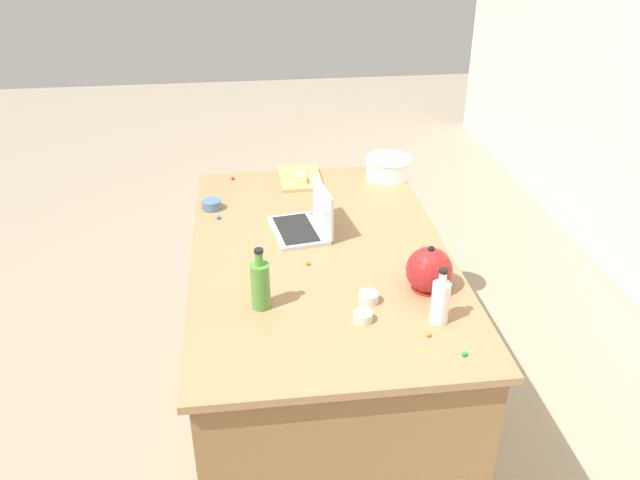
{
  "coord_description": "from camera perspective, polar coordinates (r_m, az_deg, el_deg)",
  "views": [
    {
      "loc": [
        2.4,
        -0.3,
        2.29
      ],
      "look_at": [
        0.0,
        0.0,
        0.95
      ],
      "focal_mm": 36.82,
      "sensor_mm": 36.0,
      "label": 1
    }
  ],
  "objects": [
    {
      "name": "candy_4",
      "position": [
        3.48,
        -7.59,
        5.35
      ],
      "size": [
        0.02,
        0.02,
        0.02
      ],
      "primitive_type": "sphere",
      "color": "red",
      "rests_on": "island_counter"
    },
    {
      "name": "candy_1",
      "position": [
        2.68,
        -1.06,
        -2.04
      ],
      "size": [
        0.02,
        0.02,
        0.02
      ],
      "primitive_type": "sphere",
      "color": "orange",
      "rests_on": "island_counter"
    },
    {
      "name": "ramekin_medium",
      "position": [
        2.46,
        4.24,
        -5.01
      ],
      "size": [
        0.08,
        0.08,
        0.04
      ],
      "primitive_type": "cylinder",
      "color": "beige",
      "rests_on": "island_counter"
    },
    {
      "name": "butter_stick_left",
      "position": [
        3.4,
        -1.66,
        5.49
      ],
      "size": [
        0.11,
        0.05,
        0.04
      ],
      "primitive_type": "cube",
      "rotation": [
        0.0,
        0.0,
        0.11
      ],
      "color": "#F4E58C",
      "rests_on": "cutting_board"
    },
    {
      "name": "candy_2",
      "position": [
        3.06,
        -0.7,
        2.13
      ],
      "size": [
        0.02,
        0.02,
        0.02
      ],
      "primitive_type": "sphere",
      "color": "red",
      "rests_on": "island_counter"
    },
    {
      "name": "laptop",
      "position": [
        2.92,
        -1.21,
        1.57
      ],
      "size": [
        0.34,
        0.27,
        0.22
      ],
      "color": "#B7B7BC",
      "rests_on": "island_counter"
    },
    {
      "name": "kettle",
      "position": [
        2.54,
        9.47,
        -2.64
      ],
      "size": [
        0.21,
        0.18,
        0.2
      ],
      "color": "maroon",
      "rests_on": "island_counter"
    },
    {
      "name": "ground_plane",
      "position": [
        3.33,
        0.0,
        -14.43
      ],
      "size": [
        12.0,
        12.0,
        0.0
      ],
      "primitive_type": "plane",
      "color": "gray"
    },
    {
      "name": "mixing_bowl_large",
      "position": [
        3.5,
        5.99,
        6.37
      ],
      "size": [
        0.25,
        0.25,
        0.11
      ],
      "color": "white",
      "rests_on": "island_counter"
    },
    {
      "name": "bottle_olive",
      "position": [
        2.4,
        -5.2,
        -3.85
      ],
      "size": [
        0.07,
        0.07,
        0.24
      ],
      "color": "#4C8C38",
      "rests_on": "island_counter"
    },
    {
      "name": "candy_5",
      "position": [
        2.26,
        12.45,
        -9.61
      ],
      "size": [
        0.02,
        0.02,
        0.02
      ],
      "primitive_type": "sphere",
      "color": "green",
      "rests_on": "island_counter"
    },
    {
      "name": "candy_3",
      "position": [
        3.08,
        -8.82,
        1.98
      ],
      "size": [
        0.02,
        0.02,
        0.02
      ],
      "primitive_type": "sphere",
      "color": "blue",
      "rests_on": "island_counter"
    },
    {
      "name": "island_counter",
      "position": [
        3.04,
        0.0,
        -8.24
      ],
      "size": [
        1.78,
        1.09,
        0.9
      ],
      "color": "olive",
      "rests_on": "ground"
    },
    {
      "name": "ramekin_wide",
      "position": [
        3.18,
        -9.4,
        3.05
      ],
      "size": [
        0.09,
        0.09,
        0.05
      ],
      "primitive_type": "cylinder",
      "color": "slate",
      "rests_on": "island_counter"
    },
    {
      "name": "ramekin_small",
      "position": [
        2.36,
        3.75,
        -6.66
      ],
      "size": [
        0.07,
        0.07,
        0.04
      ],
      "primitive_type": "cylinder",
      "color": "beige",
      "rests_on": "island_counter"
    },
    {
      "name": "bottle_vinegar",
      "position": [
        2.35,
        10.41,
        -5.24
      ],
      "size": [
        0.07,
        0.07,
        0.22
      ],
      "color": "white",
      "rests_on": "island_counter"
    },
    {
      "name": "candy_0",
      "position": [
        2.32,
        9.43,
        -8.12
      ],
      "size": [
        0.02,
        0.02,
        0.02
      ],
      "primitive_type": "sphere",
      "color": "orange",
      "rests_on": "island_counter"
    },
    {
      "name": "cutting_board",
      "position": [
        3.46,
        -1.74,
        5.43
      ],
      "size": [
        0.32,
        0.21,
        0.02
      ],
      "primitive_type": "cube",
      "color": "tan",
      "rests_on": "island_counter"
    }
  ]
}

